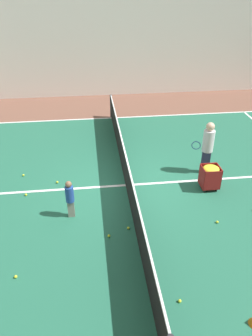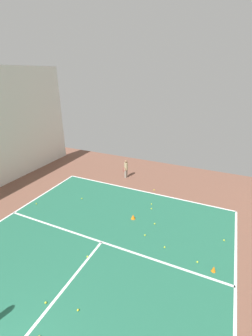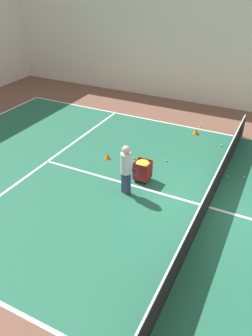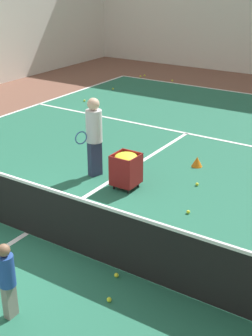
{
  "view_description": "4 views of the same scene",
  "coord_description": "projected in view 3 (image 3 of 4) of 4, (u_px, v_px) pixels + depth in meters",
  "views": [
    {
      "loc": [
        8.22,
        -0.98,
        5.58
      ],
      "look_at": [
        0.0,
        0.0,
        0.62
      ],
      "focal_mm": 35.0,
      "sensor_mm": 36.0,
      "label": 1
    },
    {
      "loc": [
        -4.24,
        0.47,
        6.91
      ],
      "look_at": [
        1.78,
        -12.66,
        0.72
      ],
      "focal_mm": 24.0,
      "sensor_mm": 36.0,
      "label": 2
    },
    {
      "loc": [
        -8.22,
        -1.29,
        6.32
      ],
      "look_at": [
        -0.47,
        2.61,
        0.95
      ],
      "focal_mm": 35.0,
      "sensor_mm": 36.0,
      "label": 3
    },
    {
      "loc": [
        5.18,
        -4.86,
        4.24
      ],
      "look_at": [
        0.45,
        2.44,
        0.44
      ],
      "focal_mm": 50.0,
      "sensor_mm": 36.0,
      "label": 4
    }
  ],
  "objects": [
    {
      "name": "tennis_net",
      "position": [
        211.0,
        193.0,
        9.78
      ],
      "size": [
        11.1,
        0.1,
        1.03
      ],
      "color": "#2D2D33",
      "rests_on": "ground"
    },
    {
      "name": "line_service_far",
      "position": [
        48.0,
        161.0,
        12.42
      ],
      "size": [
        10.8,
        0.1,
        0.0
      ],
      "primitive_type": "cube",
      "color": "white",
      "rests_on": "ground"
    },
    {
      "name": "ground_plane",
      "position": [
        208.0,
        207.0,
        10.06
      ],
      "size": [
        32.91,
        32.91,
        0.0
      ],
      "primitive_type": "plane",
      "color": "brown"
    },
    {
      "name": "coach_at_net",
      "position": [
        126.0,
        167.0,
        10.18
      ],
      "size": [
        0.45,
        0.71,
        1.73
      ],
      "rotation": [
        0.0,
        0.0,
        -1.94
      ],
      "color": "#2D3351",
      "rests_on": "ground"
    },
    {
      "name": "tennis_ball_14",
      "position": [
        200.0,
        127.0,
        15.0
      ],
      "size": [
        0.07,
        0.07,
        0.07
      ],
      "primitive_type": "sphere",
      "color": "yellow",
      "rests_on": "ground"
    },
    {
      "name": "tennis_ball_11",
      "position": [
        167.0,
        161.0,
        12.39
      ],
      "size": [
        0.07,
        0.07,
        0.07
      ],
      "primitive_type": "sphere",
      "color": "yellow",
      "rests_on": "ground"
    },
    {
      "name": "line_centre_service",
      "position": [
        209.0,
        207.0,
        10.06
      ],
      "size": [
        0.1,
        12.36,
        0.0
      ],
      "primitive_type": "cube",
      "color": "white",
      "rests_on": "ground"
    },
    {
      "name": "training_cone_0",
      "position": [
        196.0,
        131.0,
        14.37
      ],
      "size": [
        0.27,
        0.27,
        0.26
      ],
      "primitive_type": "cone",
      "color": "orange",
      "rests_on": "ground"
    },
    {
      "name": "training_cone_3",
      "position": [
        108.0,
        156.0,
        12.54
      ],
      "size": [
        0.25,
        0.25,
        0.23
      ],
      "primitive_type": "cone",
      "color": "orange",
      "rests_on": "ground"
    },
    {
      "name": "ball_cart",
      "position": [
        143.0,
        167.0,
        11.06
      ],
      "size": [
        0.5,
        0.52,
        0.76
      ],
      "color": "maroon",
      "rests_on": "ground"
    },
    {
      "name": "tennis_ball_10",
      "position": [
        228.0,
        176.0,
        11.48
      ],
      "size": [
        0.07,
        0.07,
        0.07
      ],
      "primitive_type": "sphere",
      "color": "yellow",
      "rests_on": "ground"
    },
    {
      "name": "court_playing_area",
      "position": [
        208.0,
        207.0,
        10.06
      ],
      "size": [
        10.8,
        22.47,
        0.0
      ],
      "color": "#23664C",
      "rests_on": "ground"
    },
    {
      "name": "tennis_ball_4",
      "position": [
        221.0,
        145.0,
        13.46
      ],
      "size": [
        0.07,
        0.07,
        0.07
      ],
      "primitive_type": "sphere",
      "color": "yellow",
      "rests_on": "ground"
    },
    {
      "name": "tennis_ball_9",
      "position": [
        134.0,
        158.0,
        12.56
      ],
      "size": [
        0.07,
        0.07,
        0.07
      ],
      "primitive_type": "sphere",
      "color": "yellow",
      "rests_on": "ground"
    },
    {
      "name": "line_sideline_right",
      "position": [
        241.0,
        137.0,
        14.16
      ],
      "size": [
        0.1,
        22.47,
        0.0
      ],
      "primitive_type": "cube",
      "color": "white",
      "rests_on": "ground"
    },
    {
      "name": "tennis_ball_22",
      "position": [
        165.0,
        286.0,
        7.55
      ],
      "size": [
        0.07,
        0.07,
        0.07
      ],
      "primitive_type": "sphere",
      "color": "yellow",
      "rests_on": "ground"
    },
    {
      "name": "tennis_ball_3",
      "position": [
        244.0,
        177.0,
        11.45
      ],
      "size": [
        0.07,
        0.07,
        0.07
      ],
      "primitive_type": "sphere",
      "color": "yellow",
      "rests_on": "ground"
    }
  ]
}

